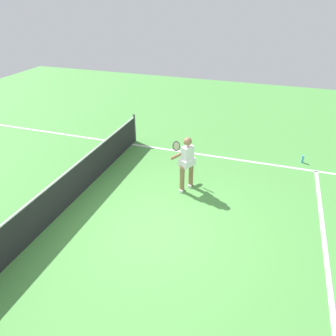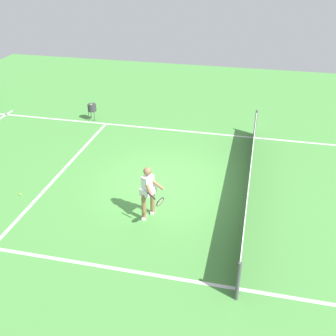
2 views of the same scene
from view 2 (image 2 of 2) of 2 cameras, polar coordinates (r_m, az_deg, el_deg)
ground_plane at (r=13.03m, az=0.04°, el=-2.08°), size 28.09×28.09×0.00m
service_line_marking at (r=14.17m, az=-14.42°, el=-0.29°), size 8.14×0.10×0.01m
sideline_left_marking at (r=16.57m, az=3.20°, el=5.07°), size 0.10×19.61×0.01m
sideline_right_marking at (r=9.89m, az=-5.40°, el=-14.07°), size 0.10×19.61×0.01m
court_net at (r=12.54m, az=11.27°, el=-1.51°), size 8.82×0.08×1.02m
tennis_player at (r=11.05m, az=-2.73°, el=-3.20°), size 1.04×0.83×1.55m
tennis_ball_near at (r=13.18m, az=-19.88°, el=-3.47°), size 0.07×0.07×0.07m
ball_hopper at (r=17.81m, az=-10.55°, el=8.26°), size 0.36×0.36×0.74m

